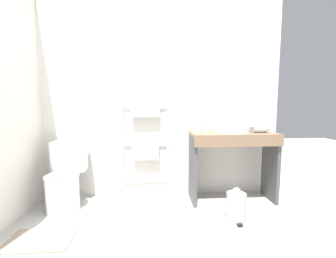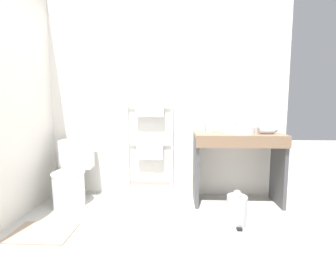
# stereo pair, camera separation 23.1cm
# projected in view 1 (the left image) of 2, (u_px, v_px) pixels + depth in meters

# --- Properties ---
(wall_back) EXTENTS (3.14, 0.12, 2.57)m
(wall_back) POSITION_uv_depth(u_px,v_px,m) (158.00, 97.00, 2.91)
(wall_back) COLOR silver
(wall_back) RESTS_ON ground_plane
(toilet) EXTENTS (0.39, 0.51, 0.76)m
(toilet) POSITION_uv_depth(u_px,v_px,m) (65.00, 180.00, 2.58)
(toilet) COLOR white
(toilet) RESTS_ON ground_plane
(towel_radiator) EXTENTS (0.60, 0.06, 1.24)m
(towel_radiator) POSITION_uv_depth(u_px,v_px,m) (145.00, 137.00, 2.85)
(towel_radiator) COLOR white
(towel_radiator) RESTS_ON ground_plane
(vanity_counter) EXTENTS (1.02, 0.45, 0.85)m
(vanity_counter) POSITION_uv_depth(u_px,v_px,m) (233.00, 154.00, 2.73)
(vanity_counter) COLOR #84664C
(vanity_counter) RESTS_ON ground_plane
(sink_basin) EXTENTS (0.38, 0.38, 0.08)m
(sink_basin) POSITION_uv_depth(u_px,v_px,m) (233.00, 129.00, 2.73)
(sink_basin) COLOR white
(sink_basin) RESTS_ON vanity_counter
(faucet) EXTENTS (0.02, 0.10, 0.15)m
(faucet) POSITION_uv_depth(u_px,v_px,m) (229.00, 123.00, 2.89)
(faucet) COLOR silver
(faucet) RESTS_ON vanity_counter
(cup_near_wall) EXTENTS (0.07, 0.07, 0.10)m
(cup_near_wall) POSITION_uv_depth(u_px,v_px,m) (198.00, 127.00, 2.84)
(cup_near_wall) COLOR silver
(cup_near_wall) RESTS_ON vanity_counter
(cup_near_edge) EXTENTS (0.07, 0.07, 0.09)m
(cup_near_edge) POSITION_uv_depth(u_px,v_px,m) (205.00, 128.00, 2.79)
(cup_near_edge) COLOR silver
(cup_near_edge) RESTS_ON vanity_counter
(hair_dryer) EXTENTS (0.22, 0.18, 0.08)m
(hair_dryer) POSITION_uv_depth(u_px,v_px,m) (260.00, 129.00, 2.69)
(hair_dryer) COLOR #B7B7BC
(hair_dryer) RESTS_ON vanity_counter
(trash_bin) EXTENTS (0.20, 0.23, 0.35)m
(trash_bin) POSITION_uv_depth(u_px,v_px,m) (236.00, 206.00, 2.29)
(trash_bin) COLOR #B7B7BC
(trash_bin) RESTS_ON ground_plane
(bath_mat) EXTENTS (0.56, 0.36, 0.01)m
(bath_mat) POSITION_uv_depth(u_px,v_px,m) (40.00, 240.00, 1.97)
(bath_mat) COLOR gray
(bath_mat) RESTS_ON ground_plane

